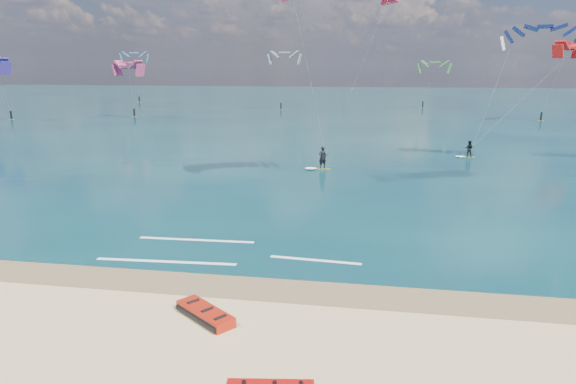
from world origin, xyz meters
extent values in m
plane|color=tan|center=(0.00, 40.00, 0.00)|extent=(320.00, 320.00, 0.00)
cube|color=brown|center=(0.00, 3.00, 0.00)|extent=(320.00, 2.40, 0.01)
cube|color=#0A2B38|center=(0.00, 104.00, 0.02)|extent=(320.00, 200.00, 0.04)
cube|color=#BBE71B|center=(3.79, 27.83, 0.07)|extent=(1.47, 0.56, 0.06)
imported|color=black|center=(3.79, 27.83, 1.04)|extent=(0.82, 0.72, 1.90)
cylinder|color=black|center=(4.11, 27.51, 1.32)|extent=(0.58, 0.09, 0.04)
cube|color=gold|center=(17.36, 36.16, 0.07)|extent=(1.27, 0.50, 0.05)
imported|color=black|center=(17.36, 36.16, 0.86)|extent=(0.90, 0.79, 1.57)
cylinder|color=black|center=(17.63, 35.88, 1.13)|extent=(0.50, 0.09, 0.04)
cube|color=white|center=(-0.73, 8.10, 0.04)|extent=(6.04, 0.46, 0.01)
cube|color=white|center=(5.64, 6.30, 0.04)|extent=(4.27, 0.55, 0.01)
cube|color=white|center=(-1.10, 5.00, 0.04)|extent=(6.59, 0.59, 0.01)
camera|label=1|loc=(8.04, -15.80, 8.77)|focal=32.00mm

